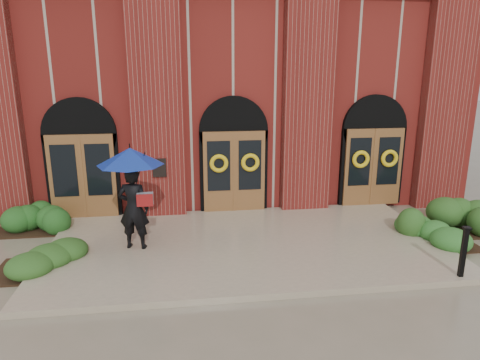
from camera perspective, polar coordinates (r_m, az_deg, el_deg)
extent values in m
plane|color=gray|center=(11.07, 0.99, -9.27)|extent=(90.00, 90.00, 0.00)
cube|color=tan|center=(11.17, 0.87, -8.61)|extent=(10.00, 5.30, 0.15)
cube|color=maroon|center=(18.97, -3.13, 11.73)|extent=(16.00, 12.00, 7.00)
cube|color=black|center=(12.80, -10.70, 1.61)|extent=(0.40, 0.05, 0.55)
cube|color=maroon|center=(12.77, -11.05, 9.98)|extent=(1.50, 0.45, 7.00)
cube|color=maroon|center=(13.30, 9.00, 10.26)|extent=(1.50, 0.45, 7.00)
cube|color=maroon|center=(15.21, 25.71, 9.55)|extent=(1.50, 0.45, 7.00)
cube|color=brown|center=(13.40, -20.25, 0.43)|extent=(1.90, 0.10, 2.50)
cylinder|color=black|center=(13.30, -20.60, 5.81)|extent=(2.10, 0.22, 2.10)
cube|color=brown|center=(13.16, -0.78, 1.12)|extent=(1.90, 0.10, 2.50)
cylinder|color=black|center=(13.06, -0.87, 6.60)|extent=(2.10, 0.22, 2.10)
cube|color=brown|center=(14.40, 17.29, 1.64)|extent=(1.90, 0.10, 2.50)
cylinder|color=black|center=(14.31, 17.44, 6.65)|extent=(2.10, 0.22, 2.10)
torus|color=yellow|center=(12.93, -2.83, 2.22)|extent=(0.57, 0.13, 0.57)
torus|color=yellow|center=(13.05, 1.38, 2.34)|extent=(0.57, 0.13, 0.57)
torus|color=yellow|center=(14.04, 15.81, 2.68)|extent=(0.57, 0.13, 0.57)
torus|color=yellow|center=(14.45, 19.31, 2.74)|extent=(0.57, 0.13, 0.57)
imported|color=black|center=(10.78, -13.99, -3.67)|extent=(0.84, 0.64, 2.06)
cone|color=navy|center=(10.45, -14.43, 3.08)|extent=(1.89, 1.89, 0.41)
cylinder|color=black|center=(10.52, -14.00, 0.13)|extent=(0.02, 0.02, 0.68)
cube|color=#9C9EA1|center=(10.51, -12.54, -2.49)|extent=(0.42, 0.27, 0.30)
cube|color=maroon|center=(10.41, -12.58, -2.67)|extent=(0.38, 0.11, 0.30)
cube|color=black|center=(10.38, 27.63, -8.60)|extent=(0.11, 0.11, 1.08)
cube|color=black|center=(10.19, 28.01, -5.68)|extent=(0.18, 0.18, 0.04)
ellipsoid|color=#1F4D19|center=(13.57, -25.99, -4.64)|extent=(2.71, 1.08, 0.70)
ellipsoid|color=#284F1C|center=(13.39, 25.42, -4.59)|extent=(3.11, 1.24, 0.80)
ellipsoid|color=#284F1B|center=(10.98, -26.30, -9.69)|extent=(1.41, 1.21, 0.50)
ellipsoid|color=#295E22|center=(12.56, 24.96, -6.33)|extent=(1.60, 1.37, 0.57)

